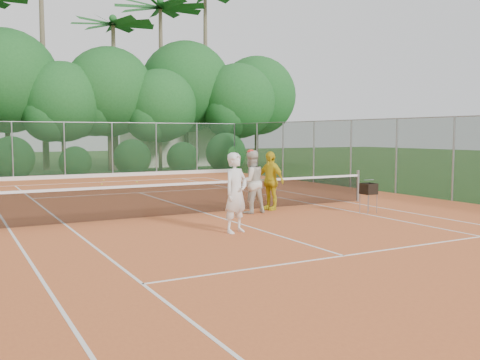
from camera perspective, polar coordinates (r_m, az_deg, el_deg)
name	(u,v)px	position (r m, az deg, el deg)	size (l,w,h in m)	color
ground	(206,214)	(16.16, -3.66, -3.64)	(120.00, 120.00, 0.00)	#234418
clay_court	(206,214)	(16.16, -3.66, -3.60)	(18.00, 36.00, 0.02)	#C8602E
club_building	(180,145)	(41.59, -6.45, 3.69)	(8.00, 5.00, 3.00)	beige
tennis_net	(206,196)	(16.09, -3.67, -1.77)	(11.97, 0.10, 1.10)	gray
player_white	(236,193)	(12.90, -0.44, -1.37)	(0.71, 0.47, 1.95)	white
player_center_grp	(251,182)	(16.06, 1.15, -0.19)	(0.96, 0.77, 1.93)	beige
player_yellow	(270,181)	(16.81, 3.23, -0.07)	(1.08, 0.45, 1.85)	gold
ball_hopper	(369,189)	(16.59, 13.56, -0.98)	(0.39, 0.39, 0.90)	gray
stray_ball_a	(137,182)	(26.64, -10.93, -0.20)	(0.07, 0.07, 0.07)	#B4D631
stray_ball_b	(104,180)	(28.14, -14.32, 0.01)	(0.07, 0.07, 0.07)	#C5E034
stray_ball_c	(102,184)	(25.80, -14.53, -0.43)	(0.07, 0.07, 0.07)	#D3E435
court_markings	(206,213)	(16.16, -3.66, -3.56)	(11.03, 23.83, 0.01)	white
fence_back	(89,150)	(30.26, -15.81, 3.10)	(18.07, 0.07, 3.00)	#19381E
fence_right	(453,159)	(20.43, 21.81, 2.11)	(0.07, 33.07, 3.00)	#19381E
tropical_treeline	(91,91)	(35.76, -15.59, 9.13)	(32.10, 8.49, 15.03)	brown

